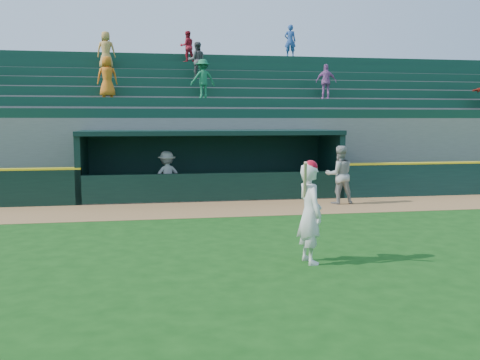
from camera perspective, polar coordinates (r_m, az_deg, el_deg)
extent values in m
plane|color=#144310|center=(12.39, 1.30, -6.80)|extent=(120.00, 120.00, 0.00)
cube|color=olive|center=(17.13, -1.93, -3.09)|extent=(40.00, 3.00, 0.01)
imported|color=#989893|center=(18.36, 10.55, 0.54)|extent=(0.99, 0.79, 1.98)
imported|color=#9D9D98|center=(19.08, -7.80, 0.46)|extent=(1.25, 0.91, 1.74)
cube|color=slate|center=(19.87, -3.08, -1.73)|extent=(9.00, 2.60, 0.04)
cube|color=black|center=(19.72, -16.49, 1.26)|extent=(0.20, 2.60, 2.30)
cube|color=black|center=(20.80, 9.58, 1.69)|extent=(0.20, 2.60, 2.30)
cube|color=black|center=(21.03, -3.53, 1.81)|extent=(9.40, 0.20, 2.30)
cube|color=black|center=(19.67, -3.12, 5.09)|extent=(9.40, 2.80, 0.16)
cube|color=black|center=(18.61, -2.63, -0.79)|extent=(9.00, 0.16, 1.00)
cube|color=brown|center=(20.63, -3.35, -0.79)|extent=(8.40, 0.45, 0.10)
cube|color=slate|center=(21.53, -3.70, 2.73)|extent=(34.00, 0.85, 2.91)
cube|color=#0F3828|center=(21.36, -3.69, 7.09)|extent=(34.00, 0.60, 0.36)
cube|color=slate|center=(22.36, -3.94, 3.45)|extent=(34.00, 0.85, 3.36)
cube|color=#0F3828|center=(22.22, -3.95, 8.23)|extent=(34.00, 0.60, 0.36)
cube|color=slate|center=(23.19, -4.17, 4.11)|extent=(34.00, 0.85, 3.81)
cube|color=#0F3828|center=(23.08, -4.19, 9.27)|extent=(34.00, 0.60, 0.36)
cube|color=slate|center=(24.03, -4.39, 4.72)|extent=(34.00, 0.85, 4.26)
cube|color=#0F3828|center=(23.95, -4.41, 10.25)|extent=(34.00, 0.60, 0.36)
cube|color=slate|center=(24.87, -4.59, 5.30)|extent=(34.00, 0.85, 4.71)
cube|color=#0F3828|center=(24.83, -4.61, 11.15)|extent=(34.00, 0.60, 0.36)
cube|color=slate|center=(25.71, -4.78, 5.83)|extent=(34.00, 0.85, 5.16)
cube|color=#0F3828|center=(25.71, -4.81, 11.99)|extent=(34.00, 0.60, 0.36)
cube|color=slate|center=(26.56, -4.95, 6.33)|extent=(34.00, 0.85, 5.61)
cube|color=#0F3828|center=(26.60, -4.99, 12.78)|extent=(34.00, 0.60, 0.36)
cube|color=slate|center=(27.13, -5.06, 6.33)|extent=(34.50, 0.30, 5.61)
imported|color=#CC6416|center=(22.21, -13.98, 10.62)|extent=(0.84, 0.58, 1.63)
imported|color=#27498F|center=(27.60, 5.36, 14.56)|extent=(0.64, 0.50, 1.57)
imported|color=#4B4B4B|center=(24.05, -4.63, 12.58)|extent=(0.78, 0.61, 1.60)
imported|color=#176A3F|center=(22.29, -3.98, 10.72)|extent=(1.11, 0.76, 1.58)
imported|color=#BE8D43|center=(24.89, -14.10, 13.28)|extent=(0.85, 0.60, 1.63)
imported|color=#A15EA1|center=(23.44, 9.17, 10.31)|extent=(0.93, 0.55, 1.48)
imported|color=#AB1A29|center=(25.80, -5.66, 13.97)|extent=(0.81, 0.70, 1.43)
imported|color=silver|center=(10.67, 7.48, -3.56)|extent=(0.57, 0.78, 1.99)
sphere|color=#B40A1D|center=(10.55, 7.55, 1.39)|extent=(0.27, 0.27, 0.27)
cylinder|color=tan|center=(10.31, 6.95, 0.00)|extent=(0.21, 0.51, 0.76)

